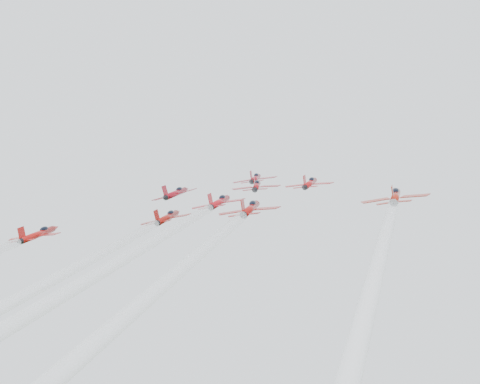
# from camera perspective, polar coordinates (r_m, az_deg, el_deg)

# --- Properties ---
(jet_lead) EXTENTS (10.17, 13.07, 8.11)m
(jet_lead) POSITION_cam_1_polar(r_m,az_deg,el_deg) (150.49, 1.32, 1.18)
(jet_lead) COLOR maroon
(jet_row2_left) EXTENTS (10.39, 13.35, 8.29)m
(jet_row2_left) POSITION_cam_1_polar(r_m,az_deg,el_deg) (141.16, -5.48, -0.07)
(jet_row2_left) COLOR maroon
(jet_row2_center) EXTENTS (9.94, 12.77, 7.93)m
(jet_row2_center) POSITION_cam_1_polar(r_m,az_deg,el_deg) (135.46, 1.44, 0.54)
(jet_row2_center) COLOR maroon
(jet_row2_right) EXTENTS (9.53, 12.24, 7.60)m
(jet_row2_right) POSITION_cam_1_polar(r_m,az_deg,el_deg) (129.66, 5.98, 0.77)
(jet_row2_right) COLOR #B01013
(jet_center) EXTENTS (9.87, 93.73, 54.15)m
(jet_center) POSITION_cam_1_polar(r_m,az_deg,el_deg) (73.41, -10.90, -6.73)
(jet_center) COLOR #AF1019
(jet_rear_left) EXTENTS (8.63, 81.93, 47.33)m
(jet_rear_left) POSITION_cam_1_polar(r_m,az_deg,el_deg) (70.32, -17.14, -8.22)
(jet_rear_left) COLOR maroon
(jet_rear_right) EXTENTS (10.02, 95.14, 54.96)m
(jet_rear_right) POSITION_cam_1_polar(r_m,az_deg,el_deg) (59.80, -8.46, -9.21)
(jet_rear_right) COLOR #9A110E
(jet_rear_farright) EXTENTS (10.12, 96.06, 55.49)m
(jet_rear_farright) POSITION_cam_1_polar(r_m,az_deg,el_deg) (54.32, 13.70, -8.12)
(jet_rear_farright) COLOR #9E1E0F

